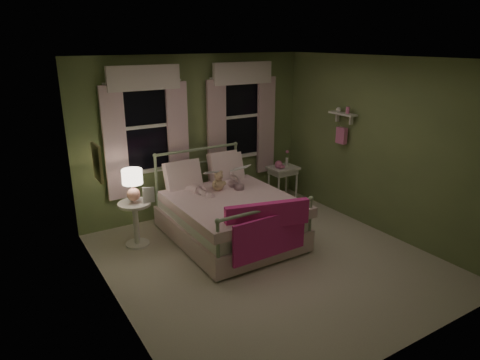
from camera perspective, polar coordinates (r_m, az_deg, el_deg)
room_shell at (r=5.34m, az=4.05°, el=1.77°), size 4.20×4.20×4.20m
bed at (r=6.28m, az=-1.58°, el=-4.58°), size 1.58×2.04×1.18m
pink_throw at (r=5.40m, az=3.81°, el=-5.86°), size 1.10×0.37×0.71m
child_left at (r=6.31m, az=-5.86°, el=1.31°), size 0.33×0.24×0.83m
child_right at (r=6.57m, az=-1.46°, el=1.65°), size 0.37×0.30×0.73m
book_left at (r=6.10m, az=-4.81°, el=0.53°), size 0.23×0.18×0.26m
book_right at (r=6.37m, az=-0.32°, el=0.98°), size 0.23×0.19×0.26m
teddy_bear at (r=6.35m, az=-2.91°, el=-0.31°), size 0.23×0.19×0.31m
nightstand_left at (r=6.22m, az=-13.76°, el=-4.92°), size 0.46×0.46×0.65m
table_lamp at (r=6.04m, az=-14.14°, el=-0.23°), size 0.28×0.28×0.46m
book_nightstand at (r=6.09m, az=-12.80°, el=-2.93°), size 0.23×0.27×0.02m
nightstand_right at (r=7.68m, az=5.75°, el=1.04°), size 0.50×0.40×0.64m
pink_toy at (r=7.58m, az=5.21°, el=2.06°), size 0.14×0.18×0.14m
bud_vase at (r=7.73m, az=6.29°, el=2.97°), size 0.06×0.06×0.28m
window_left at (r=6.65m, az=-12.39°, el=7.53°), size 1.34×0.13×1.96m
window_right at (r=7.38m, az=0.24°, el=8.98°), size 1.34×0.13×1.96m
wall_shelf at (r=7.02m, az=13.46°, el=7.18°), size 0.15×0.50×0.60m
framed_picture at (r=5.04m, az=-18.47°, el=2.20°), size 0.03×0.32×0.42m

